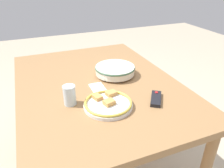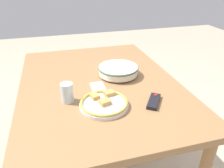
{
  "view_description": "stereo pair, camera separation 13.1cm",
  "coord_description": "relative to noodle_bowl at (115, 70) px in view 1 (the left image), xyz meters",
  "views": [
    {
      "loc": [
        1.2,
        -0.38,
        1.4
      ],
      "look_at": [
        0.12,
        0.06,
        0.79
      ],
      "focal_mm": 35.0,
      "sensor_mm": 36.0,
      "label": 1
    },
    {
      "loc": [
        1.24,
        -0.25,
        1.4
      ],
      "look_at": [
        0.12,
        0.06,
        0.79
      ],
      "focal_mm": 35.0,
      "sensor_mm": 36.0,
      "label": 2
    }
  ],
  "objects": [
    {
      "name": "noodle_bowl",
      "position": [
        0.0,
        0.0,
        0.0
      ],
      "size": [
        0.27,
        0.27,
        0.07
      ],
      "color": "silver",
      "rests_on": "dining_table"
    },
    {
      "name": "tv_remote",
      "position": [
        0.39,
        0.09,
        -0.03
      ],
      "size": [
        0.15,
        0.13,
        0.02
      ],
      "rotation": [
        0.0,
        0.0,
        0.97
      ],
      "color": "black",
      "rests_on": "dining_table"
    },
    {
      "name": "drinking_glass",
      "position": [
        0.24,
        -0.36,
        0.02
      ],
      "size": [
        0.07,
        0.07,
        0.11
      ],
      "color": "silver",
      "rests_on": "dining_table"
    },
    {
      "name": "folded_napkin",
      "position": [
        0.13,
        -0.17,
        -0.04
      ],
      "size": [
        0.12,
        0.08,
        0.01
      ],
      "color": "white",
      "rests_on": "dining_table"
    },
    {
      "name": "dining_table",
      "position": [
        0.05,
        -0.15,
        -0.12
      ],
      "size": [
        1.35,
        0.99,
        0.75
      ],
      "color": "olive",
      "rests_on": "ground_plane"
    },
    {
      "name": "ground_plane",
      "position": [
        0.05,
        -0.15,
        -0.79
      ],
      "size": [
        8.0,
        8.0,
        0.0
      ],
      "primitive_type": "plane",
      "color": "#B7A88E"
    },
    {
      "name": "food_plate",
      "position": [
        0.34,
        -0.18,
        -0.02
      ],
      "size": [
        0.26,
        0.26,
        0.04
      ],
      "color": "white",
      "rests_on": "dining_table"
    }
  ]
}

